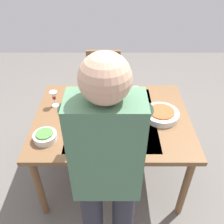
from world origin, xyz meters
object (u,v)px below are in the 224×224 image
dining_table (112,123)px  water_cup_near_left (88,92)px  person_server (107,173)px  serving_bowl_pasta (161,114)px  water_cup_near_right (136,92)px  side_bowl_salad (45,136)px  wine_glass_right (129,115)px  wine_glass_left (54,96)px  dinner_plate_near (88,118)px  side_bowl_bread (123,104)px  wine_bottle (112,114)px  chair_near (104,84)px

dining_table → water_cup_near_left: size_ratio=15.31×
person_server → serving_bowl_pasta: person_server is taller
person_server → water_cup_near_left: person_server is taller
water_cup_near_right → side_bowl_salad: water_cup_near_right is taller
wine_glass_right → water_cup_near_left: 0.57m
person_server → wine_glass_left: (0.49, -0.93, -0.11)m
water_cup_near_right → dinner_plate_near: bearing=37.8°
serving_bowl_pasta → side_bowl_bread: (0.32, -0.15, -0.00)m
wine_glass_left → side_bowl_bread: bearing=178.6°
wine_bottle → side_bowl_bread: size_ratio=1.85×
chair_near → wine_glass_left: bearing=60.4°
side_bowl_salad → dining_table: bearing=-151.2°
dinner_plate_near → person_server: bearing=103.4°
wine_glass_right → side_bowl_salad: size_ratio=0.84×
wine_glass_right → serving_bowl_pasta: size_ratio=0.50×
water_cup_near_left → serving_bowl_pasta: bearing=153.8°
water_cup_near_right → side_bowl_salad: bearing=38.6°
chair_near → wine_bottle: size_ratio=3.07×
wine_bottle → side_bowl_salad: 0.55m
serving_bowl_pasta → person_server: bearing=59.6°
wine_glass_right → chair_near: bearing=-76.6°
chair_near → serving_bowl_pasta: (-0.52, 0.90, 0.25)m
wine_glass_left → water_cup_near_right: bearing=-168.7°
side_bowl_salad → side_bowl_bread: (-0.62, -0.43, -0.00)m
wine_bottle → side_bowl_salad: size_ratio=1.64×
chair_near → serving_bowl_pasta: bearing=120.1°
wine_bottle → dining_table: bearing=-91.5°
dining_table → water_cup_near_right: water_cup_near_right is taller
dining_table → dinner_plate_near: dinner_plate_near is taller
serving_bowl_pasta → wine_glass_left: bearing=-10.0°
dining_table → side_bowl_salad: 0.60m
person_server → wine_bottle: size_ratio=5.71×
side_bowl_salad → dinner_plate_near: bearing=-140.3°
wine_bottle → water_cup_near_right: (-0.23, -0.41, -0.06)m
person_server → serving_bowl_pasta: bearing=-120.4°
wine_glass_right → dinner_plate_near: bearing=-13.7°
side_bowl_salad → wine_glass_right: bearing=-165.2°
chair_near → side_bowl_salad: chair_near is taller
dining_table → chair_near: size_ratio=1.47×
wine_glass_right → wine_glass_left: bearing=-22.3°
water_cup_near_left → person_server: bearing=100.7°
wine_glass_left → serving_bowl_pasta: size_ratio=0.50×
wine_bottle → wine_glass_right: bearing=177.8°
serving_bowl_pasta → side_bowl_salad: same height
side_bowl_salad → water_cup_near_right: bearing=-141.4°
serving_bowl_pasta → water_cup_near_right: bearing=-58.1°
dining_table → side_bowl_bread: size_ratio=8.36×
side_bowl_bread → wine_glass_right: bearing=97.8°
chair_near → wine_glass_left: (0.42, 0.74, 0.32)m
dining_table → wine_glass_left: size_ratio=8.86×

